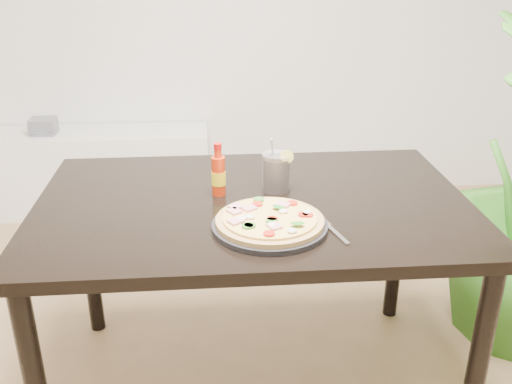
{
  "coord_description": "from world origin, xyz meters",
  "views": [
    {
      "loc": [
        -0.07,
        -1.24,
        1.5
      ],
      "look_at": [
        0.05,
        0.33,
        0.83
      ],
      "focal_mm": 40.0,
      "sensor_mm": 36.0,
      "label": 1
    }
  ],
  "objects": [
    {
      "name": "cola_cup",
      "position": [
        0.14,
        0.53,
        0.81
      ],
      "size": [
        0.1,
        0.1,
        0.19
      ],
      "rotation": [
        0.0,
        0.0,
        -0.05
      ],
      "color": "black",
      "rests_on": "dining_table"
    },
    {
      "name": "pizza",
      "position": [
        0.09,
        0.24,
        0.78
      ],
      "size": [
        0.32,
        0.32,
        0.03
      ],
      "color": "tan",
      "rests_on": "plate"
    },
    {
      "name": "plate",
      "position": [
        0.09,
        0.24,
        0.76
      ],
      "size": [
        0.34,
        0.34,
        0.02
      ],
      "primitive_type": "cylinder",
      "color": "black",
      "rests_on": "dining_table"
    },
    {
      "name": "dining_table",
      "position": [
        0.05,
        0.45,
        0.67
      ],
      "size": [
        1.4,
        0.9,
        0.75
      ],
      "color": "black",
      "rests_on": "ground"
    },
    {
      "name": "media_console",
      "position": [
        -0.8,
        2.07,
        0.25
      ],
      "size": [
        1.4,
        0.34,
        0.5
      ],
      "primitive_type": "cube",
      "color": "white",
      "rests_on": "ground"
    },
    {
      "name": "hot_sauce_bottle",
      "position": [
        -0.06,
        0.5,
        0.82
      ],
      "size": [
        0.05,
        0.05,
        0.18
      ],
      "rotation": [
        0.0,
        0.0,
        -0.01
      ],
      "color": "red",
      "rests_on": "dining_table"
    },
    {
      "name": "cd_stack",
      "position": [
        -1.05,
        2.05,
        0.55
      ],
      "size": [
        0.14,
        0.12,
        0.09
      ],
      "color": "slate",
      "rests_on": "media_console"
    },
    {
      "name": "fork",
      "position": [
        0.26,
        0.22,
        0.75
      ],
      "size": [
        0.07,
        0.19,
        0.0
      ],
      "rotation": [
        0.0,
        0.0,
        0.28
      ],
      "color": "silver",
      "rests_on": "dining_table"
    }
  ]
}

